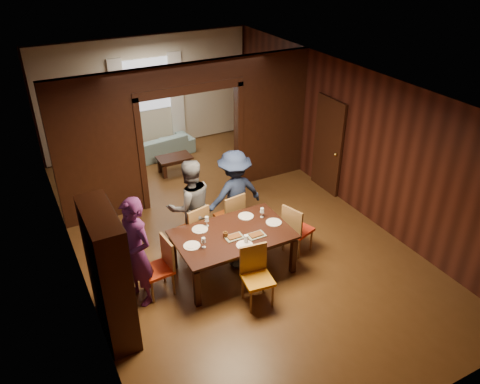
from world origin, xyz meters
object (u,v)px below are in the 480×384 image
person_navy (235,194)px  chair_right (298,228)px  dining_table (233,252)px  chair_far_l (193,228)px  chair_far_r (229,215)px  chair_left (157,268)px  person_grey (190,206)px  hutch (109,274)px  sofa (157,146)px  chair_near (258,278)px  person_purple (136,253)px  coffee_table (175,164)px

person_navy → chair_right: bearing=123.3°
dining_table → chair_far_l: bearing=114.2°
chair_far_l → chair_far_r: 0.77m
chair_left → chair_far_r: same height
chair_far_l → person_grey: bearing=-112.3°
hutch → sofa: bearing=65.4°
chair_near → chair_right: bearing=40.3°
person_purple → sofa: 5.33m
hutch → chair_near: bearing=-13.4°
person_grey → person_navy: 0.90m
coffee_table → hutch: bearing=-120.5°
dining_table → chair_far_l: chair_far_l is taller
coffee_table → chair_left: (-1.75, -3.87, 0.28)m
chair_right → chair_near: size_ratio=1.00×
chair_left → chair_right: bearing=82.8°
sofa → person_navy: bearing=85.5°
chair_near → chair_far_l: bearing=109.0°
person_navy → hutch: 3.00m
dining_table → chair_near: 0.89m
chair_left → chair_near: (1.29, -0.94, 0.00)m
sofa → chair_near: size_ratio=1.94×
sofa → chair_right: bearing=93.3°
chair_far_r → hutch: 2.87m
sofa → chair_left: chair_left is taller
sofa → chair_far_l: chair_far_l is taller
person_grey → chair_right: person_grey is taller
person_grey → hutch: size_ratio=0.88×
person_purple → person_navy: person_purple is taller
person_purple → sofa: (1.95, 4.92, -0.63)m
person_grey → chair_right: 1.95m
person_purple → hutch: size_ratio=0.91×
person_purple → sofa: person_purple is taller
sofa → chair_far_r: bearing=83.2°
chair_near → hutch: hutch is taller
chair_right → chair_far_r: size_ratio=1.00×
dining_table → hutch: bearing=-169.6°
chair_far_l → chair_far_r: same height
person_navy → chair_far_l: bearing=7.3°
coffee_table → chair_near: chair_near is taller
person_grey → chair_left: 1.36m
person_purple → coffee_table: bearing=128.7°
person_grey → chair_left: person_grey is taller
person_grey → coffee_table: person_grey is taller
chair_left → chair_far_l: 1.22m
person_navy → chair_right: size_ratio=1.77×
person_navy → sofa: size_ratio=0.91×
dining_table → coffee_table: (0.43, 3.93, -0.18)m
person_purple → person_grey: person_purple is taller
dining_table → chair_far_r: chair_far_r is taller
person_purple → coffee_table: person_purple is taller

